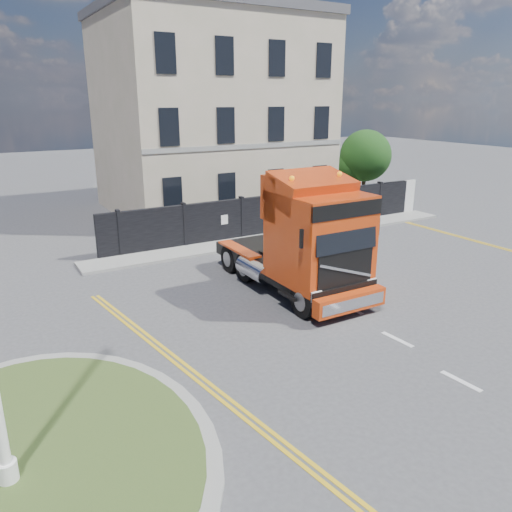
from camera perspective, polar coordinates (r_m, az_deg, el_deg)
ground at (r=15.49m, az=1.32°, el=-7.70°), size 120.00×120.00×0.00m
traffic_island at (r=11.07m, az=-23.82°, el=-20.30°), size 6.80×6.80×0.17m
hoarding_fence at (r=25.74m, az=3.35°, el=4.94°), size 18.80×0.25×2.00m
georgian_building at (r=31.42m, az=-5.22°, el=15.95°), size 12.30×10.30×12.80m
tree at (r=32.59m, az=12.10°, el=10.89°), size 3.20×3.20×4.80m
pavement_far at (r=24.94m, az=3.39°, el=2.30°), size 20.00×1.60×0.12m
truck at (r=17.11m, az=5.83°, el=1.45°), size 2.66×7.03×4.21m
flatbed_pickup at (r=25.19m, az=8.96°, el=4.64°), size 4.00×5.30×2.00m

